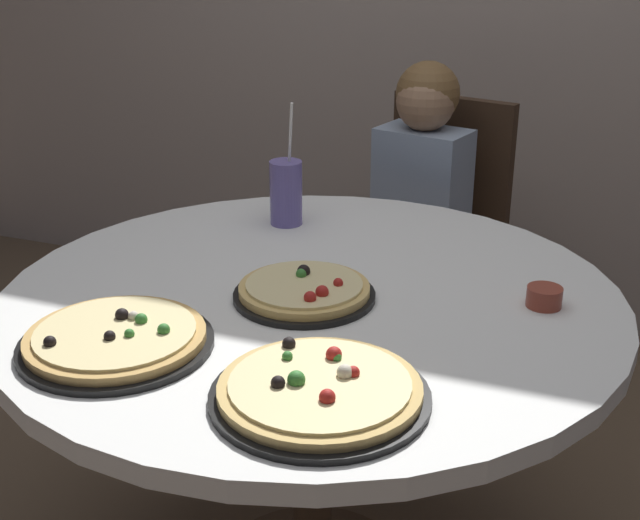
% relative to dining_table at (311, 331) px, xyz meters
% --- Properties ---
extents(dining_table, '(1.27, 1.27, 0.75)m').
position_rel_dining_table_xyz_m(dining_table, '(0.00, 0.00, 0.00)').
color(dining_table, white).
rests_on(dining_table, ground_plane).
extents(chair_wooden, '(0.48, 0.48, 0.95)m').
position_rel_dining_table_xyz_m(chair_wooden, '(0.02, 0.99, -0.13)').
color(chair_wooden, '#382619').
rests_on(chair_wooden, ground_plane).
extents(diner_child, '(0.33, 0.43, 1.08)m').
position_rel_dining_table_xyz_m(diner_child, '(-0.02, 0.81, -0.17)').
color(diner_child, '#3F4766').
rests_on(diner_child, ground_plane).
extents(pizza_veggie, '(0.29, 0.29, 0.05)m').
position_rel_dining_table_xyz_m(pizza_veggie, '(0.00, -0.04, 0.11)').
color(pizza_veggie, black).
rests_on(pizza_veggie, dining_table).
extents(pizza_cheese, '(0.35, 0.35, 0.05)m').
position_rel_dining_table_xyz_m(pizza_cheese, '(-0.23, -0.35, 0.11)').
color(pizza_cheese, black).
rests_on(pizza_cheese, dining_table).
extents(pizza_pepperoni, '(0.36, 0.36, 0.05)m').
position_rel_dining_table_xyz_m(pizza_pepperoni, '(0.17, -0.38, 0.11)').
color(pizza_pepperoni, black).
rests_on(pizza_pepperoni, dining_table).
extents(soda_cup, '(0.08, 0.08, 0.31)m').
position_rel_dining_table_xyz_m(soda_cup, '(-0.21, 0.36, 0.17)').
color(soda_cup, '#6659A5').
rests_on(soda_cup, dining_table).
extents(sauce_bowl, '(0.07, 0.07, 0.04)m').
position_rel_dining_table_xyz_m(sauce_bowl, '(0.45, 0.10, 0.11)').
color(sauce_bowl, brown).
rests_on(sauce_bowl, dining_table).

